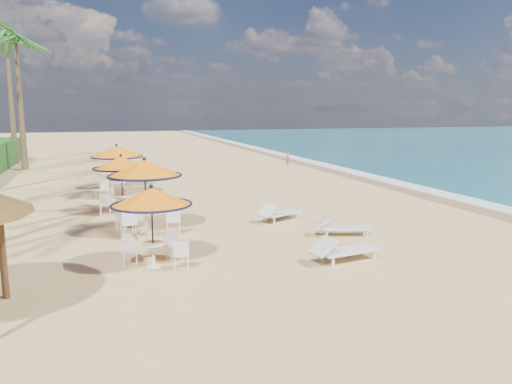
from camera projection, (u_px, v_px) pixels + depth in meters
The scene contains 14 objects.
ground at pixel (327, 249), 14.43m from camera, with size 160.00×160.00×0.00m, color tan.
foam_strip at pixel (404, 185), 26.61m from camera, with size 1.20×140.00×0.04m, color white.
wetsand_band at pixel (389, 186), 26.34m from camera, with size 1.40×140.00×0.02m, color olive.
station_0 at pixel (153, 207), 12.59m from camera, with size 2.06×2.06×2.15m.
station_1 at pixel (144, 178), 16.01m from camera, with size 2.39×2.39×2.49m.
station_2 at pixel (121, 170), 19.31m from camera, with size 2.19×2.19×2.29m.
station_3 at pixel (116, 158), 22.78m from camera, with size 2.34×2.34×2.44m.
station_4 at pixel (119, 157), 25.51m from camera, with size 2.04×2.07×2.12m.
lounger_near at pixel (343, 250), 13.19m from camera, with size 2.03×0.94×0.70m.
lounger_mid at pixel (340, 226), 15.89m from camera, with size 1.89×1.07×0.65m.
lounger_far at pixel (278, 213), 18.00m from camera, with size 1.90×1.36×0.66m.
palm_6 at pixel (16, 47), 31.83m from camera, with size 5.00×5.00×8.66m.
palm_7 at pixel (7, 44), 35.56m from camera, with size 5.00×5.00×9.40m.
person at pixel (288, 158), 36.00m from camera, with size 0.36×0.24×0.98m, color brown.
Camera 1 is at (-6.19, -12.68, 4.01)m, focal length 35.00 mm.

